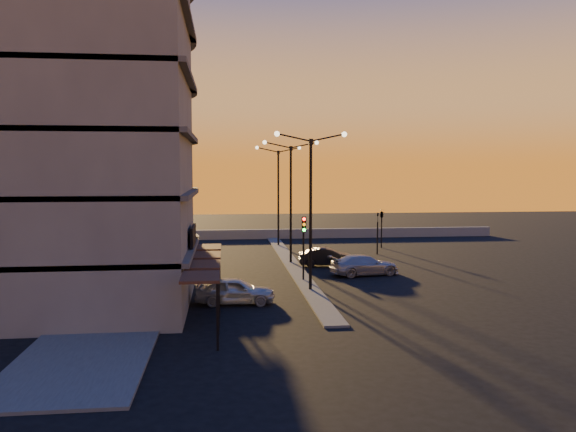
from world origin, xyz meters
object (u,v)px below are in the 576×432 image
Objects in this scene: car_hatchback at (235,291)px; traffic_light_main at (304,238)px; streetlamp_mid at (291,192)px; car_wagon at (364,265)px; car_sedan at (327,257)px.

traffic_light_main is at bearing -34.76° from car_hatchback.
streetlamp_mid is 1.96× the size of car_wagon.
car_sedan is at bearing 65.62° from traffic_light_main.
streetlamp_mid is at bearing 29.59° from car_wagon.
streetlamp_mid is at bearing 64.28° from car_sedan.
traffic_light_main is at bearing 159.35° from car_sedan.
car_hatchback is at bearing 151.48° from car_sedan.
traffic_light_main is at bearing 101.33° from car_wagon.
car_wagon is (4.50, -5.31, -4.89)m from streetlamp_mid.
streetlamp_mid is 7.62m from traffic_light_main.
car_hatchback reaches higher than car_wagon.
car_wagon is (1.93, -3.86, 0.01)m from car_sedan.
traffic_light_main is 1.01× the size of car_sedan.
traffic_light_main reaches higher than car_sedan.
car_sedan is (7.12, 11.28, -0.03)m from car_hatchback.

